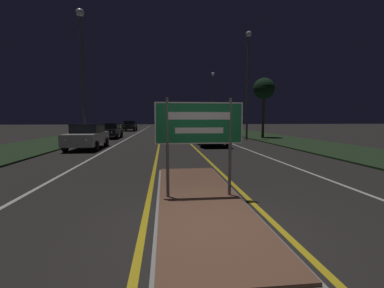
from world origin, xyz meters
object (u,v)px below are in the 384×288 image
(car_receding_1, at_px, (192,129))
(car_receding_0, at_px, (212,135))
(car_approaching_0, at_px, (87,136))
(streetlight_right_far, at_px, (213,94))
(streetlight_right_near, at_px, (248,73))
(streetlight_left_near, at_px, (82,58))
(car_approaching_2, at_px, (130,126))
(highway_sign, at_px, (199,128))
(car_approaching_1, at_px, (110,130))

(car_receding_1, bearing_deg, car_receding_0, -89.85)
(car_receding_1, relative_size, car_approaching_0, 1.07)
(streetlight_right_far, bearing_deg, streetlight_right_near, -89.54)
(streetlight_right_near, distance_m, car_receding_1, 10.08)
(streetlight_left_near, bearing_deg, car_receding_1, 52.23)
(car_approaching_0, distance_m, car_approaching_2, 23.38)
(streetlight_right_near, relative_size, car_receding_0, 2.24)
(streetlight_right_far, height_order, car_receding_0, streetlight_right_far)
(highway_sign, height_order, car_approaching_2, highway_sign)
(car_approaching_1, bearing_deg, car_approaching_2, 90.30)
(car_approaching_1, xyz_separation_m, car_approaching_2, (-0.08, 14.81, 0.06))
(car_approaching_2, bearing_deg, highway_sign, -80.07)
(car_approaching_1, height_order, car_approaching_2, car_approaching_2)
(highway_sign, distance_m, streetlight_right_far, 32.58)
(streetlight_right_near, bearing_deg, car_receding_0, -130.73)
(car_approaching_0, bearing_deg, streetlight_right_near, 25.09)
(streetlight_right_near, distance_m, car_approaching_0, 14.13)
(streetlight_left_near, distance_m, car_approaching_2, 21.89)
(streetlight_right_far, distance_m, car_approaching_0, 24.60)
(car_receding_0, height_order, car_approaching_0, car_approaching_0)
(car_approaching_0, bearing_deg, car_receding_0, 6.95)
(highway_sign, xyz_separation_m, car_approaching_2, (-5.96, 34.06, -0.86))
(streetlight_right_near, relative_size, car_approaching_1, 2.28)
(car_receding_0, xyz_separation_m, car_receding_1, (-0.03, 12.35, -0.04))
(streetlight_right_far, relative_size, car_approaching_0, 2.04)
(streetlight_right_near, height_order, car_receding_1, streetlight_right_near)
(car_receding_0, bearing_deg, car_approaching_1, 137.76)
(highway_sign, xyz_separation_m, car_receding_1, (2.45, 24.01, -0.96))
(highway_sign, height_order, streetlight_right_far, streetlight_right_far)
(car_approaching_2, bearing_deg, streetlight_right_far, -10.73)
(car_receding_1, xyz_separation_m, car_approaching_1, (-8.33, -4.76, 0.04))
(streetlight_right_near, distance_m, car_approaching_1, 13.67)
(streetlight_right_near, xyz_separation_m, car_receding_1, (-4.02, 7.72, -5.08))
(streetlight_left_near, xyz_separation_m, car_approaching_1, (0.37, 6.47, -5.18))
(car_approaching_2, bearing_deg, streetlight_right_near, -55.04)
(streetlight_right_far, xyz_separation_m, car_approaching_1, (-12.23, -12.48, -4.74))
(streetlight_left_near, bearing_deg, streetlight_right_far, 56.38)
(streetlight_right_near, xyz_separation_m, car_receding_0, (-3.99, -4.63, -5.04))
(car_receding_0, bearing_deg, streetlight_right_near, 49.27)
(streetlight_right_near, bearing_deg, car_approaching_0, -154.91)
(streetlight_left_near, relative_size, streetlight_right_near, 0.98)
(streetlight_right_near, relative_size, streetlight_right_far, 1.09)
(streetlight_right_near, bearing_deg, highway_sign, -111.66)
(car_approaching_0, relative_size, car_approaching_2, 0.88)
(car_receding_1, height_order, car_approaching_0, car_approaching_0)
(streetlight_right_far, bearing_deg, car_approaching_1, -134.41)
(highway_sign, distance_m, car_approaching_0, 12.04)
(streetlight_left_near, bearing_deg, car_approaching_2, 89.20)
(highway_sign, relative_size, car_approaching_1, 0.55)
(streetlight_right_near, height_order, car_approaching_1, streetlight_right_near)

